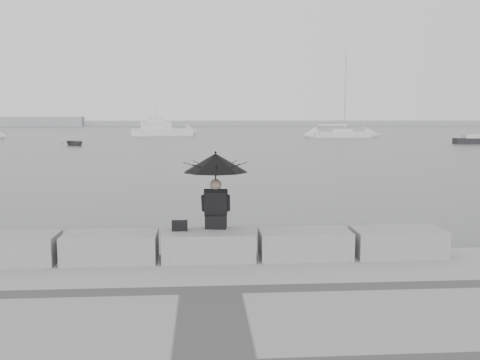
{
  "coord_description": "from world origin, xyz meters",
  "views": [
    {
      "loc": [
        -0.11,
        -9.64,
        3.01
      ],
      "look_at": [
        0.8,
        3.0,
        1.49
      ],
      "focal_mm": 40.0,
      "sensor_mm": 36.0,
      "label": 1
    }
  ],
  "objects": [
    {
      "name": "small_motorboat",
      "position": [
        30.13,
        47.08,
        0.32
      ],
      "size": [
        5.07,
        2.06,
        1.1
      ],
      "rotation": [
        0.0,
        0.0,
        -0.1
      ],
      "color": "black",
      "rests_on": "ground"
    },
    {
      "name": "stone_block_far_right",
      "position": [
        3.4,
        -0.45,
        0.75
      ],
      "size": [
        1.6,
        0.8,
        0.5
      ],
      "primitive_type": "cube",
      "color": "slate",
      "rests_on": "promenade"
    },
    {
      "name": "dinghy",
      "position": [
        -13.28,
        47.04,
        0.28
      ],
      "size": [
        3.58,
        2.91,
        0.56
      ],
      "primitive_type": "imported",
      "rotation": [
        0.0,
        0.0,
        0.54
      ],
      "color": "slate",
      "rests_on": "ground"
    },
    {
      "name": "distant_landmass",
      "position": [
        -8.14,
        154.51,
        0.9
      ],
      "size": [
        180.0,
        8.0,
        2.8
      ],
      "color": "#929496",
      "rests_on": "ground"
    },
    {
      "name": "stone_block_far_left",
      "position": [
        -3.4,
        -0.45,
        0.75
      ],
      "size": [
        1.6,
        0.8,
        0.5
      ],
      "primitive_type": "cube",
      "color": "slate",
      "rests_on": "promenade"
    },
    {
      "name": "bag",
      "position": [
        -0.51,
        -0.32,
        1.09
      ],
      "size": [
        0.27,
        0.16,
        0.18
      ],
      "primitive_type": "cube",
      "color": "black",
      "rests_on": "stone_block_centre"
    },
    {
      "name": "stone_block_right",
      "position": [
        1.7,
        -0.45,
        0.75
      ],
      "size": [
        1.6,
        0.8,
        0.5
      ],
      "primitive_type": "cube",
      "color": "slate",
      "rests_on": "promenade"
    },
    {
      "name": "seated_person",
      "position": [
        0.14,
        -0.12,
        2.01
      ],
      "size": [
        1.18,
        1.18,
        1.39
      ],
      "rotation": [
        0.0,
        0.0,
        -0.11
      ],
      "color": "black",
      "rests_on": "stone_block_centre"
    },
    {
      "name": "stone_block_left",
      "position": [
        -1.7,
        -0.45,
        0.75
      ],
      "size": [
        1.6,
        0.8,
        0.5
      ],
      "primitive_type": "cube",
      "color": "slate",
      "rests_on": "promenade"
    },
    {
      "name": "motor_cruiser",
      "position": [
        -6.1,
        72.78,
        0.89
      ],
      "size": [
        9.51,
        3.83,
        4.5
      ],
      "rotation": [
        0.0,
        0.0,
        0.11
      ],
      "color": "white",
      "rests_on": "ground"
    },
    {
      "name": "sailboat_right",
      "position": [
        19.48,
        64.6,
        0.52
      ],
      "size": [
        8.22,
        2.74,
        12.9
      ],
      "rotation": [
        0.0,
        0.0,
        0.04
      ],
      "color": "white",
      "rests_on": "ground"
    },
    {
      "name": "ground",
      "position": [
        0.0,
        0.0,
        0.0
      ],
      "size": [
        360.0,
        360.0,
        0.0
      ],
      "primitive_type": "plane",
      "color": "#424447",
      "rests_on": "ground"
    },
    {
      "name": "stone_block_centre",
      "position": [
        0.0,
        -0.45,
        0.75
      ],
      "size": [
        1.6,
        0.8,
        0.5
      ],
      "primitive_type": "cube",
      "color": "slate",
      "rests_on": "promenade"
    }
  ]
}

